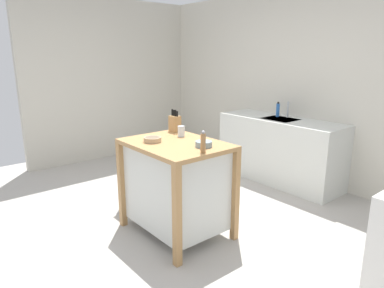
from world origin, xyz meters
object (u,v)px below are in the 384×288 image
at_px(knife_block, 175,123).
at_px(trash_bin, 137,182).
at_px(kitchen_island, 176,183).
at_px(pepper_grinder, 203,142).
at_px(bottle_dish_soap, 278,110).
at_px(sink_faucet, 288,110).
at_px(bowl_ceramic_small, 204,144).
at_px(drinking_cup, 181,131).
at_px(bowl_ceramic_wide, 152,139).

bearing_deg(knife_block, trash_bin, -142.44).
height_order(kitchen_island, pepper_grinder, pepper_grinder).
bearing_deg(bottle_dish_soap, sink_faucet, 21.10).
height_order(bowl_ceramic_small, sink_faucet, sink_faucet).
distance_m(bowl_ceramic_small, drinking_cup, 0.45).
bearing_deg(drinking_cup, pepper_grinder, -20.83).
height_order(bowl_ceramic_wide, bowl_ceramic_small, bowl_ceramic_small).
relative_size(bowl_ceramic_wide, sink_faucet, 0.76).
xyz_separation_m(drinking_cup, pepper_grinder, (0.58, -0.22, 0.04)).
distance_m(bowl_ceramic_small, pepper_grinder, 0.20).
bearing_deg(bottle_dish_soap, pepper_grinder, -68.74).
bearing_deg(bowl_ceramic_wide, bottle_dish_soap, 96.14).
bearing_deg(bowl_ceramic_small, kitchen_island, -161.79).
bearing_deg(trash_bin, sink_faucet, 77.54).
distance_m(drinking_cup, pepper_grinder, 0.63).
xyz_separation_m(kitchen_island, trash_bin, (-0.73, -0.00, -0.20)).
xyz_separation_m(trash_bin, sink_faucet, (0.47, 2.13, 0.67)).
relative_size(drinking_cup, trash_bin, 0.17).
distance_m(bowl_ceramic_wide, bowl_ceramic_small, 0.51).
height_order(trash_bin, bottle_dish_soap, bottle_dish_soap).
distance_m(knife_block, bowl_ceramic_wide, 0.49).
relative_size(bowl_ceramic_wide, drinking_cup, 1.54).
xyz_separation_m(bowl_ceramic_wide, trash_bin, (-0.58, 0.16, -0.63)).
bearing_deg(bowl_ceramic_small, bottle_dish_soap, 108.99).
distance_m(trash_bin, bottle_dish_soap, 2.21).
relative_size(kitchen_island, trash_bin, 1.57).
xyz_separation_m(bowl_ceramic_small, pepper_grinder, (0.14, -0.13, 0.06)).
bearing_deg(bowl_ceramic_wide, sink_faucet, 92.80).
relative_size(knife_block, drinking_cup, 2.19).
distance_m(knife_block, sink_faucet, 1.86).
xyz_separation_m(bowl_ceramic_wide, bowl_ceramic_small, (0.44, 0.25, 0.00)).
bearing_deg(bowl_ceramic_small, pepper_grinder, -42.97).
xyz_separation_m(drinking_cup, sink_faucet, (-0.11, 1.94, 0.01)).
relative_size(kitchen_island, drinking_cup, 9.17).
height_order(kitchen_island, knife_block, knife_block).
distance_m(kitchen_island, trash_bin, 0.76).
relative_size(knife_block, trash_bin, 0.37).
bearing_deg(bowl_ceramic_small, sink_faucet, 105.23).
relative_size(bowl_ceramic_small, sink_faucet, 0.69).
distance_m(sink_faucet, bottle_dish_soap, 0.14).
xyz_separation_m(bowl_ceramic_wide, drinking_cup, (-0.00, 0.35, 0.03)).
bearing_deg(pepper_grinder, drinking_cup, 159.17).
bearing_deg(bottle_dish_soap, knife_block, -89.43).
height_order(bowl_ceramic_wide, bottle_dish_soap, bottle_dish_soap).
xyz_separation_m(drinking_cup, bottle_dish_soap, (-0.24, 1.89, -0.00)).
relative_size(drinking_cup, sink_faucet, 0.49).
distance_m(knife_block, bowl_ceramic_small, 0.69).
bearing_deg(bowl_ceramic_wide, drinking_cup, 90.42).
xyz_separation_m(kitchen_island, bowl_ceramic_small, (0.29, 0.10, 0.44)).
bearing_deg(drinking_cup, sink_faucet, 93.22).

